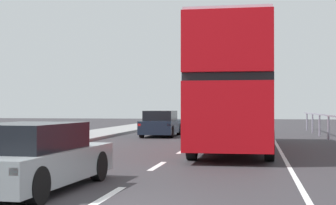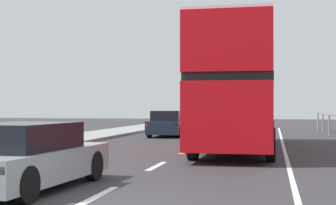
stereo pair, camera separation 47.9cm
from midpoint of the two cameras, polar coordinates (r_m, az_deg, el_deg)
lane_paint_markings at (r=16.43m, az=9.30°, el=-6.07°), size 3.64×46.00×0.01m
double_decker_bus_red at (r=19.45m, az=8.69°, el=1.66°), size 2.60×11.42×4.35m
hatchback_car_near at (r=10.27m, az=-14.34°, el=-5.93°), size 1.99×4.31×1.29m
sedan_car_ahead at (r=27.74m, az=0.60°, el=-2.41°), size 1.80×4.18×1.39m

